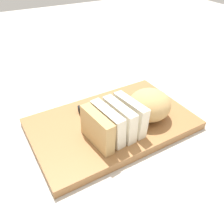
# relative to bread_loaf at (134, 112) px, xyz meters

# --- Properties ---
(ground_plane) EXTENTS (3.00, 3.00, 0.00)m
(ground_plane) POSITION_rel_bread_loaf_xyz_m (0.04, -0.04, -0.07)
(ground_plane) COLOR beige
(cutting_board) EXTENTS (0.46, 0.30, 0.02)m
(cutting_board) POSITION_rel_bread_loaf_xyz_m (0.04, -0.04, -0.05)
(cutting_board) COLOR #9E6B3D
(cutting_board) RESTS_ON ground_plane
(bread_loaf) EXTENTS (0.26, 0.15, 0.09)m
(bread_loaf) POSITION_rel_bread_loaf_xyz_m (0.00, 0.00, 0.00)
(bread_loaf) COLOR tan
(bread_loaf) RESTS_ON cutting_board
(bread_knife) EXTENTS (0.28, 0.08, 0.02)m
(bread_knife) POSITION_rel_bread_loaf_xyz_m (0.05, -0.11, -0.03)
(bread_knife) COLOR silver
(bread_knife) RESTS_ON cutting_board
(crumb_near_knife) EXTENTS (0.00, 0.00, 0.00)m
(crumb_near_knife) POSITION_rel_bread_loaf_xyz_m (0.07, -0.10, -0.04)
(crumb_near_knife) COLOR #996633
(crumb_near_knife) RESTS_ON cutting_board
(crumb_near_loaf) EXTENTS (0.01, 0.01, 0.01)m
(crumb_near_loaf) POSITION_rel_bread_loaf_xyz_m (0.08, -0.06, -0.04)
(crumb_near_loaf) COLOR #996633
(crumb_near_loaf) RESTS_ON cutting_board
(crumb_stray_left) EXTENTS (0.00, 0.00, 0.00)m
(crumb_stray_left) POSITION_rel_bread_loaf_xyz_m (0.06, -0.05, -0.04)
(crumb_stray_left) COLOR #996633
(crumb_stray_left) RESTS_ON cutting_board
(crumb_stray_right) EXTENTS (0.00, 0.00, 0.00)m
(crumb_stray_right) POSITION_rel_bread_loaf_xyz_m (0.01, -0.08, -0.04)
(crumb_stray_right) COLOR #996633
(crumb_stray_right) RESTS_ON cutting_board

